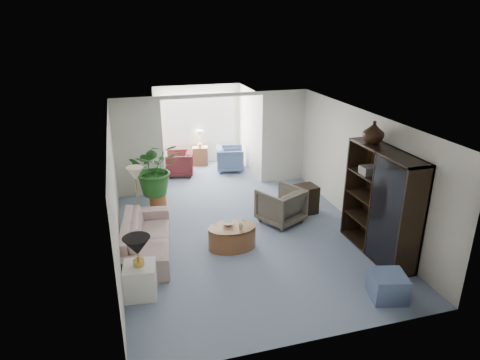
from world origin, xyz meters
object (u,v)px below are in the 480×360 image
object	(u,v)px
plant_pot	(158,200)
floor_lamp	(135,174)
sofa	(146,237)
coffee_cup	(241,226)
ottoman	(388,286)
wingback_chair	(281,205)
table_lamp	(137,246)
side_table_dark	(304,199)
sunroom_chair_maroon	(179,164)
coffee_table	(232,237)
coffee_bowl	(228,224)
entertainment_cabinet	(381,203)
sunroom_table	(200,156)
sunroom_chair_blue	(230,159)
cabinet_urn	(374,132)
framed_picture	(366,152)
end_table	(140,280)

from	to	relation	value
plant_pot	floor_lamp	bearing A→B (deg)	-115.69
sofa	coffee_cup	bearing A→B (deg)	-94.80
floor_lamp	ottoman	size ratio (longest dim) A/B	0.67
wingback_chair	plant_pot	bearing A→B (deg)	-58.91
table_lamp	side_table_dark	distance (m)	4.46
side_table_dark	ottoman	xyz separation A→B (m)	(-0.03, -3.34, -0.11)
side_table_dark	sunroom_chair_maroon	distance (m)	4.08
sofa	ottoman	size ratio (longest dim) A/B	4.19
floor_lamp	plant_pot	size ratio (longest dim) A/B	0.90
table_lamp	coffee_table	xyz separation A→B (m)	(1.83, 1.08, -0.68)
sofa	side_table_dark	world-z (taller)	same
coffee_bowl	coffee_cup	size ratio (longest dim) A/B	2.32
entertainment_cabinet	sunroom_chair_maroon	world-z (taller)	entertainment_cabinet
sofa	sunroom_table	size ratio (longest dim) A/B	3.96
ottoman	wingback_chair	bearing A→B (deg)	102.35
table_lamp	wingback_chair	bearing A→B (deg)	30.57
sunroom_chair_maroon	sunroom_table	distance (m)	1.06
wingback_chair	sunroom_chair_blue	xyz separation A→B (m)	(-0.19, 3.60, -0.04)
coffee_table	cabinet_urn	xyz separation A→B (m)	(2.61, -0.45, 2.04)
floor_lamp	framed_picture	bearing A→B (deg)	-15.64
table_lamp	wingback_chair	distance (m)	3.70
sunroom_chair_maroon	sunroom_table	bearing A→B (deg)	146.82
coffee_bowl	ottoman	world-z (taller)	coffee_bowl
wingback_chair	sunroom_chair_maroon	size ratio (longest dim) A/B	1.14
coffee_cup	side_table_dark	xyz separation A→B (m)	(1.87, 1.19, -0.17)
floor_lamp	coffee_table	bearing A→B (deg)	-38.29
entertainment_cabinet	sunroom_table	bearing A→B (deg)	110.16
coffee_table	side_table_dark	xyz separation A→B (m)	(2.02, 1.09, 0.10)
coffee_cup	sunroom_chair_maroon	size ratio (longest dim) A/B	0.13
ottoman	entertainment_cabinet	bearing A→B (deg)	64.32
table_lamp	plant_pot	bearing A→B (deg)	79.67
floor_lamp	sunroom_chair_maroon	size ratio (longest dim) A/B	0.47
cabinet_urn	coffee_cup	bearing A→B (deg)	171.89
end_table	side_table_dark	xyz separation A→B (m)	(3.85, 2.16, 0.05)
entertainment_cabinet	coffee_cup	bearing A→B (deg)	160.94
entertainment_cabinet	wingback_chair	bearing A→B (deg)	126.60
end_table	coffee_cup	world-z (taller)	end_table
entertainment_cabinet	ottoman	xyz separation A→B (m)	(-0.63, -1.30, -0.82)
ottoman	sunroom_table	distance (m)	7.57
coffee_cup	sunroom_chair_maroon	xyz separation A→B (m)	(-0.52, 4.49, -0.15)
entertainment_cabinet	cabinet_urn	xyz separation A→B (m)	(0.00, 0.50, 1.24)
coffee_cup	sunroom_table	world-z (taller)	sunroom_table
floor_lamp	coffee_cup	world-z (taller)	floor_lamp
end_table	cabinet_urn	distance (m)	4.91
end_table	floor_lamp	size ratio (longest dim) A/B	1.55
coffee_bowl	coffee_cup	distance (m)	0.28
table_lamp	sunroom_table	world-z (taller)	table_lamp
coffee_bowl	sunroom_chair_blue	distance (m)	4.45
framed_picture	coffee_cup	bearing A→B (deg)	-176.41
coffee_table	plant_pot	xyz separation A→B (m)	(-1.20, 2.37, -0.07)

